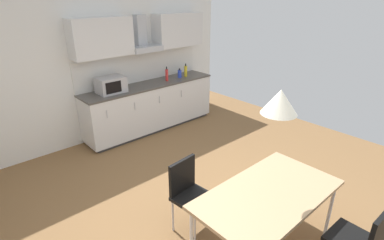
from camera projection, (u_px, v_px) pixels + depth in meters
ground_plane at (208, 215)px, 3.76m from camera, size 7.33×8.78×0.02m
wall_back at (90, 64)px, 5.23m from camera, size 5.86×0.10×2.83m
kitchen_counter at (151, 106)px, 5.98m from camera, size 2.74×0.62×0.93m
backsplash_tile at (141, 67)px, 5.88m from camera, size 2.72×0.02×0.55m
upper_wall_cabinets at (143, 34)px, 5.52m from camera, size 2.72×0.40×0.65m
microwave at (111, 85)px, 5.24m from camera, size 0.48×0.35×0.28m
bottle_blue at (180, 74)px, 6.20m from camera, size 0.08×0.08×0.19m
bottle_yellow at (186, 71)px, 6.27m from camera, size 0.07×0.07×0.27m
bottle_red at (167, 75)px, 5.95m from camera, size 0.06×0.06×0.29m
dining_table at (268, 197)px, 2.96m from camera, size 1.52×0.83×0.76m
chair_far_left at (189, 189)px, 3.36m from camera, size 0.43×0.43×0.87m
chair_near_right at (363, 238)px, 2.69m from camera, size 0.41×0.41×0.87m
pendant_lamp at (280, 102)px, 2.57m from camera, size 0.32×0.32×0.22m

